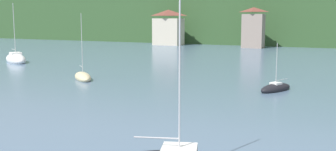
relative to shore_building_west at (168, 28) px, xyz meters
name	(u,v)px	position (x,y,z in m)	size (l,w,h in m)	color
wooded_hillside	(306,13)	(27.26, 38.17, 4.11)	(352.00, 56.27, 44.87)	#2D4C28
shore_building_west	(168,28)	(0.00, 0.00, 0.00)	(7.23, 4.49, 8.71)	#BCB29E
shore_building_westcentral	(253,28)	(21.52, -0.64, 0.17)	(4.84, 3.16, 9.02)	gray
sailboat_far_0	(276,88)	(37.69, -53.34, -3.99)	(2.77, 4.34, 4.58)	black
sailboat_far_2	(16,59)	(-2.42, -46.32, -3.76)	(7.23, 5.50, 9.30)	white
sailboat_far_7	(83,77)	(17.64, -55.64, -3.97)	(4.56, 4.31, 7.36)	#CCBC8E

